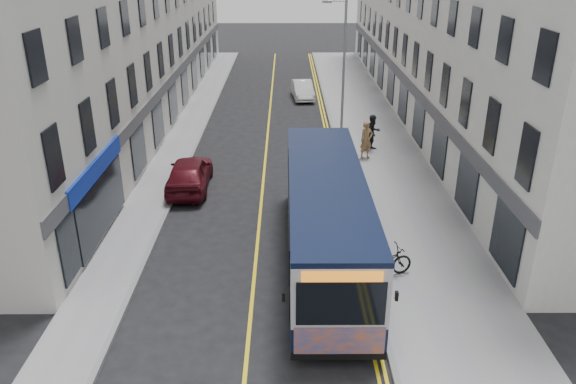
{
  "coord_description": "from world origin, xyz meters",
  "views": [
    {
      "loc": [
        1.1,
        -16.47,
        10.49
      ],
      "look_at": [
        1.19,
        3.78,
        1.6
      ],
      "focal_mm": 35.0,
      "sensor_mm": 36.0,
      "label": 1
    }
  ],
  "objects_px": {
    "city_bus": "(326,216)",
    "pedestrian_near": "(366,140)",
    "bicycle": "(383,262)",
    "pedestrian_far": "(373,132)",
    "car_maroon": "(189,173)",
    "streetlamp": "(342,69)",
    "car_white": "(303,90)"
  },
  "relations": [
    {
      "from": "bicycle",
      "to": "car_maroon",
      "type": "bearing_deg",
      "value": 28.09
    },
    {
      "from": "pedestrian_far",
      "to": "car_white",
      "type": "bearing_deg",
      "value": 76.61
    },
    {
      "from": "streetlamp",
      "to": "car_maroon",
      "type": "bearing_deg",
      "value": -140.85
    },
    {
      "from": "pedestrian_far",
      "to": "car_maroon",
      "type": "height_order",
      "value": "pedestrian_far"
    },
    {
      "from": "bicycle",
      "to": "pedestrian_near",
      "type": "xyz_separation_m",
      "value": [
        0.95,
        11.7,
        0.45
      ]
    },
    {
      "from": "bicycle",
      "to": "streetlamp",
      "type": "bearing_deg",
      "value": -15.66
    },
    {
      "from": "city_bus",
      "to": "car_maroon",
      "type": "height_order",
      "value": "city_bus"
    },
    {
      "from": "bicycle",
      "to": "pedestrian_far",
      "type": "bearing_deg",
      "value": -23.08
    },
    {
      "from": "bicycle",
      "to": "car_white",
      "type": "relative_size",
      "value": 0.53
    },
    {
      "from": "bicycle",
      "to": "car_maroon",
      "type": "height_order",
      "value": "car_maroon"
    },
    {
      "from": "streetlamp",
      "to": "bicycle",
      "type": "height_order",
      "value": "streetlamp"
    },
    {
      "from": "city_bus",
      "to": "bicycle",
      "type": "height_order",
      "value": "city_bus"
    },
    {
      "from": "pedestrian_near",
      "to": "pedestrian_far",
      "type": "bearing_deg",
      "value": 44.36
    },
    {
      "from": "pedestrian_far",
      "to": "car_white",
      "type": "height_order",
      "value": "pedestrian_far"
    },
    {
      "from": "streetlamp",
      "to": "city_bus",
      "type": "bearing_deg",
      "value": -97.39
    },
    {
      "from": "city_bus",
      "to": "pedestrian_near",
      "type": "height_order",
      "value": "city_bus"
    },
    {
      "from": "car_maroon",
      "to": "city_bus",
      "type": "bearing_deg",
      "value": 130.43
    },
    {
      "from": "streetlamp",
      "to": "bicycle",
      "type": "relative_size",
      "value": 3.83
    },
    {
      "from": "pedestrian_far",
      "to": "car_white",
      "type": "distance_m",
      "value": 12.4
    },
    {
      "from": "streetlamp",
      "to": "car_white",
      "type": "xyz_separation_m",
      "value": [
        -1.8,
        10.91,
        -3.73
      ]
    },
    {
      "from": "pedestrian_near",
      "to": "car_maroon",
      "type": "xyz_separation_m",
      "value": [
        -8.75,
        -3.81,
        -0.34
      ]
    },
    {
      "from": "pedestrian_near",
      "to": "car_maroon",
      "type": "relative_size",
      "value": 0.43
    },
    {
      "from": "bicycle",
      "to": "car_maroon",
      "type": "distance_m",
      "value": 11.09
    },
    {
      "from": "bicycle",
      "to": "pedestrian_far",
      "type": "xyz_separation_m",
      "value": [
        1.49,
        13.08,
        0.44
      ]
    },
    {
      "from": "streetlamp",
      "to": "city_bus",
      "type": "relative_size",
      "value": 0.7
    },
    {
      "from": "bicycle",
      "to": "pedestrian_far",
      "type": "relative_size",
      "value": 1.06
    },
    {
      "from": "pedestrian_near",
      "to": "car_white",
      "type": "distance_m",
      "value": 13.59
    },
    {
      "from": "bicycle",
      "to": "pedestrian_near",
      "type": "bearing_deg",
      "value": -21.22
    },
    {
      "from": "city_bus",
      "to": "pedestrian_near",
      "type": "distance_m",
      "value": 10.88
    },
    {
      "from": "pedestrian_near",
      "to": "bicycle",
      "type": "bearing_deg",
      "value": -118.81
    },
    {
      "from": "streetlamp",
      "to": "pedestrian_near",
      "type": "relative_size",
      "value": 3.99
    },
    {
      "from": "pedestrian_near",
      "to": "city_bus",
      "type": "bearing_deg",
      "value": -129.35
    }
  ]
}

